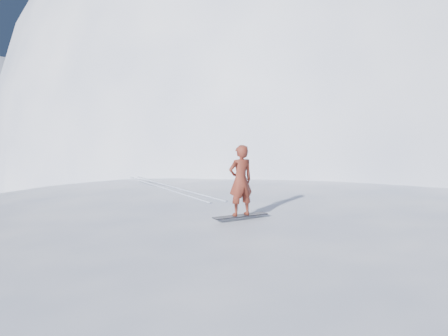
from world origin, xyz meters
The scene contains 8 objects.
ground centered at (0.00, 0.00, 0.00)m, with size 400.00×400.00×0.00m, color white.
near_ridge centered at (1.00, 3.00, 0.00)m, with size 36.00×28.00×4.80m, color white.
summit_peak centered at (22.00, 26.00, 0.00)m, with size 60.00×56.00×56.00m, color white.
peak_shoulder centered at (10.00, 20.00, 0.00)m, with size 28.00×24.00×18.00m, color white.
wind_bumps centered at (-0.56, 2.12, 0.00)m, with size 16.00×14.40×1.00m.
snowboard centered at (-1.71, -0.07, 2.41)m, with size 1.46×0.27×0.02m, color black.
snowboarder centered at (-1.71, -0.07, 3.30)m, with size 0.64×0.42×1.76m, color maroon.
board_tracks centered at (-1.94, 4.84, 2.42)m, with size 1.40×5.95×0.04m.
Camera 1 is at (-7.09, -11.01, 5.10)m, focal length 40.00 mm.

